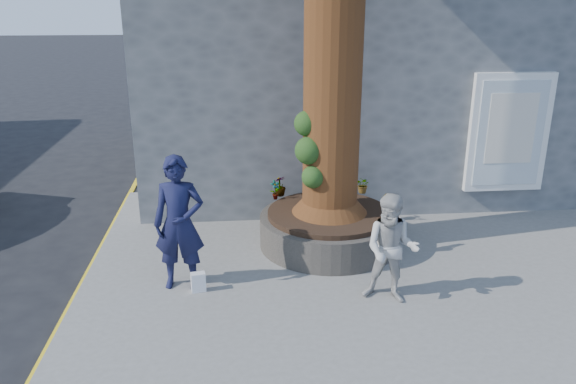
{
  "coord_description": "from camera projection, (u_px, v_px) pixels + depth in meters",
  "views": [
    {
      "loc": [
        -0.66,
        -6.54,
        4.08
      ],
      "look_at": [
        0.07,
        1.51,
        1.25
      ],
      "focal_mm": 35.0,
      "sensor_mm": 36.0,
      "label": 1
    }
  ],
  "objects": [
    {
      "name": "ground",
      "position": [
        293.0,
        316.0,
        7.55
      ],
      "size": [
        120.0,
        120.0,
        0.0
      ],
      "primitive_type": "plane",
      "color": "black",
      "rests_on": "ground"
    },
    {
      "name": "pavement",
      "position": [
        384.0,
        273.0,
        8.6
      ],
      "size": [
        9.0,
        8.0,
        0.12
      ],
      "primitive_type": "cube",
      "color": "slate",
      "rests_on": "ground"
    },
    {
      "name": "yellow_line",
      "position": [
        80.0,
        290.0,
        8.23
      ],
      "size": [
        0.1,
        30.0,
        0.01
      ],
      "primitive_type": "cube",
      "color": "yellow",
      "rests_on": "ground"
    },
    {
      "name": "stone_shop",
      "position": [
        367.0,
        37.0,
        13.49
      ],
      "size": [
        10.3,
        8.3,
        6.3
      ],
      "color": "#535659",
      "rests_on": "ground"
    },
    {
      "name": "planter",
      "position": [
        329.0,
        228.0,
        9.37
      ],
      "size": [
        2.3,
        2.3,
        0.6
      ],
      "color": "black",
      "rests_on": "pavement"
    },
    {
      "name": "man",
      "position": [
        179.0,
        223.0,
        7.8
      ],
      "size": [
        0.74,
        0.52,
        1.94
      ],
      "primitive_type": "imported",
      "rotation": [
        0.0,
        0.0,
        -0.08
      ],
      "color": "#131636",
      "rests_on": "pavement"
    },
    {
      "name": "woman",
      "position": [
        391.0,
        249.0,
        7.5
      ],
      "size": [
        0.9,
        0.81,
        1.53
      ],
      "primitive_type": "imported",
      "rotation": [
        0.0,
        0.0,
        -0.38
      ],
      "color": "#B2AFAA",
      "rests_on": "pavement"
    },
    {
      "name": "shopping_bag",
      "position": [
        198.0,
        282.0,
        7.92
      ],
      "size": [
        0.22,
        0.16,
        0.28
      ],
      "primitive_type": "cube",
      "rotation": [
        0.0,
        0.0,
        0.2
      ],
      "color": "white",
      "rests_on": "pavement"
    },
    {
      "name": "plant_a",
      "position": [
        275.0,
        190.0,
        9.76
      ],
      "size": [
        0.22,
        0.19,
        0.34
      ],
      "primitive_type": "imported",
      "rotation": [
        0.0,
        0.0,
        0.49
      ],
      "color": "gray",
      "rests_on": "planter"
    },
    {
      "name": "plant_b",
      "position": [
        388.0,
        208.0,
        8.79
      ],
      "size": [
        0.33,
        0.33,
        0.43
      ],
      "primitive_type": "imported",
      "rotation": [
        0.0,
        0.0,
        2.36
      ],
      "color": "gray",
      "rests_on": "planter"
    },
    {
      "name": "plant_c",
      "position": [
        280.0,
        186.0,
        9.94
      ],
      "size": [
        0.28,
        0.28,
        0.36
      ],
      "primitive_type": "imported",
      "rotation": [
        0.0,
        0.0,
        3.69
      ],
      "color": "gray",
      "rests_on": "planter"
    },
    {
      "name": "plant_d",
      "position": [
        363.0,
        185.0,
        10.08
      ],
      "size": [
        0.36,
        0.36,
        0.3
      ],
      "primitive_type": "imported",
      "rotation": [
        0.0,
        0.0,
        5.59
      ],
      "color": "gray",
      "rests_on": "planter"
    }
  ]
}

